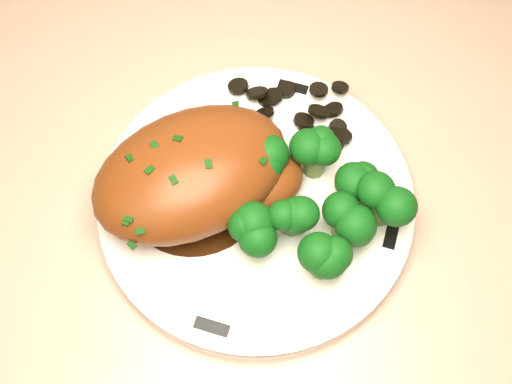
{
  "coord_description": "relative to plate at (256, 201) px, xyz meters",
  "views": [
    {
      "loc": [
        0.82,
        1.32,
        1.52
      ],
      "look_at": [
        0.81,
        1.59,
        0.98
      ],
      "focal_mm": 45.0,
      "sensor_mm": 36.0,
      "label": 1
    }
  ],
  "objects": [
    {
      "name": "rim_accent_1",
      "position": [
        -0.13,
        0.03,
        0.01
      ],
      "size": [
        0.02,
        0.03,
        0.0
      ],
      "primitive_type": "cube",
      "rotation": [
        0.0,
        0.0,
        4.46
      ],
      "color": "black",
      "rests_on": "plate"
    },
    {
      "name": "broccoli_florets",
      "position": [
        0.05,
        -0.02,
        0.04
      ],
      "size": [
        0.16,
        0.13,
        0.05
      ],
      "rotation": [
        0.0,
        0.0,
        0.01
      ],
      "color": "#5A7632",
      "rests_on": "plate"
    },
    {
      "name": "gravy_pool",
      "position": [
        -0.06,
        0.0,
        0.01
      ],
      "size": [
        0.14,
        0.14,
        0.0
      ],
      "primitive_type": "cylinder",
      "color": "black",
      "rests_on": "plate"
    },
    {
      "name": "chicken_breast",
      "position": [
        -0.05,
        0.0,
        0.05
      ],
      "size": [
        0.23,
        0.2,
        0.07
      ],
      "rotation": [
        0.0,
        0.0,
        0.51
      ],
      "color": "brown",
      "rests_on": "plate"
    },
    {
      "name": "mushroom_pile",
      "position": [
        0.03,
        0.09,
        0.02
      ],
      "size": [
        0.11,
        0.08,
        0.03
      ],
      "color": "black",
      "rests_on": "plate"
    },
    {
      "name": "rim_accent_2",
      "position": [
        -0.03,
        -0.13,
        0.01
      ],
      "size": [
        0.03,
        0.02,
        0.0
      ],
      "primitive_type": "cube",
      "rotation": [
        0.0,
        0.0,
        6.03
      ],
      "color": "black",
      "rests_on": "plate"
    },
    {
      "name": "rim_accent_3",
      "position": [
        0.13,
        -0.03,
        0.01
      ],
      "size": [
        0.02,
        0.03,
        0.0
      ],
      "primitive_type": "cube",
      "rotation": [
        0.0,
        0.0,
        7.6
      ],
      "color": "black",
      "rests_on": "plate"
    },
    {
      "name": "rim_accent_0",
      "position": [
        0.03,
        0.13,
        0.01
      ],
      "size": [
        0.03,
        0.02,
        0.0
      ],
      "primitive_type": "cube",
      "rotation": [
        0.0,
        0.0,
        2.89
      ],
      "color": "black",
      "rests_on": "plate"
    },
    {
      "name": "plate",
      "position": [
        0.0,
        0.0,
        0.0
      ],
      "size": [
        0.4,
        0.4,
        0.02
      ],
      "primitive_type": "cylinder",
      "rotation": [
        0.0,
        0.0,
        0.38
      ],
      "color": "white",
      "rests_on": "counter"
    }
  ]
}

